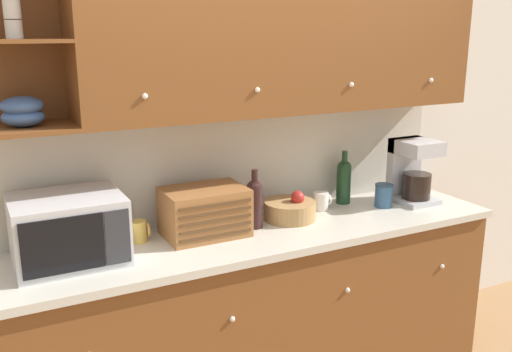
% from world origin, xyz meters
% --- Properties ---
extents(wall_back, '(5.04, 0.06, 2.60)m').
position_xyz_m(wall_back, '(0.00, 0.03, 1.30)').
color(wall_back, silver).
rests_on(wall_back, ground_plane).
extents(counter_unit, '(2.66, 0.63, 0.94)m').
position_xyz_m(counter_unit, '(0.00, -0.30, 0.47)').
color(counter_unit, brown).
rests_on(counter_unit, ground_plane).
extents(backsplash_panel, '(2.64, 0.01, 0.59)m').
position_xyz_m(backsplash_panel, '(0.00, -0.01, 1.24)').
color(backsplash_panel, beige).
rests_on(backsplash_panel, counter_unit).
extents(upper_cabinets, '(2.64, 0.37, 0.79)m').
position_xyz_m(upper_cabinets, '(0.17, -0.17, 1.93)').
color(upper_cabinets, brown).
rests_on(upper_cabinets, backsplash_panel).
extents(microwave, '(0.48, 0.41, 0.30)m').
position_xyz_m(microwave, '(-0.98, -0.27, 1.09)').
color(microwave, silver).
rests_on(microwave, counter_unit).
extents(mug, '(0.09, 0.08, 0.11)m').
position_xyz_m(mug, '(-0.63, -0.18, 0.99)').
color(mug, gold).
rests_on(mug, counter_unit).
extents(bread_box, '(0.41, 0.30, 0.25)m').
position_xyz_m(bread_box, '(-0.31, -0.24, 1.06)').
color(bread_box, '#996033').
rests_on(bread_box, counter_unit).
extents(second_wine_bottle, '(0.09, 0.09, 0.32)m').
position_xyz_m(second_wine_bottle, '(-0.03, -0.25, 1.08)').
color(second_wine_bottle, black).
rests_on(second_wine_bottle, counter_unit).
extents(fruit_basket, '(0.29, 0.29, 0.16)m').
position_xyz_m(fruit_basket, '(0.20, -0.23, 0.99)').
color(fruit_basket, '#A87F4C').
rests_on(fruit_basket, counter_unit).
extents(mug_blue_second, '(0.10, 0.09, 0.10)m').
position_xyz_m(mug_blue_second, '(0.45, -0.16, 0.99)').
color(mug_blue_second, silver).
rests_on(mug_blue_second, counter_unit).
extents(wine_bottle, '(0.09, 0.09, 0.32)m').
position_xyz_m(wine_bottle, '(0.64, -0.11, 1.08)').
color(wine_bottle, '#19381E').
rests_on(wine_bottle, counter_unit).
extents(storage_canister, '(0.11, 0.11, 0.14)m').
position_xyz_m(storage_canister, '(0.81, -0.28, 1.01)').
color(storage_canister, '#33567A').
rests_on(storage_canister, counter_unit).
extents(coffee_maker, '(0.23, 0.26, 0.38)m').
position_xyz_m(coffee_maker, '(1.03, -0.27, 1.13)').
color(coffee_maker, '#B7B7BC').
rests_on(coffee_maker, counter_unit).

